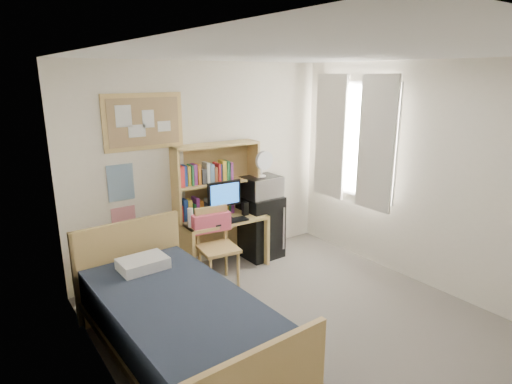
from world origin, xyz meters
TOP-DOWN VIEW (x-y plane):
  - floor at (0.00, 0.00)m, footprint 3.60×4.20m
  - ceiling at (0.00, 0.00)m, footprint 3.60×4.20m
  - wall_back at (0.00, 2.10)m, footprint 3.60×0.04m
  - wall_left at (-1.80, 0.00)m, footprint 0.04×4.20m
  - wall_right at (1.80, 0.00)m, footprint 0.04×4.20m
  - window_unit at (1.75, 1.20)m, footprint 0.10×1.40m
  - curtain_left at (1.72, 0.80)m, footprint 0.04×0.55m
  - curtain_right at (1.72, 1.60)m, footprint 0.04×0.55m
  - bulletin_board at (-0.78, 2.08)m, footprint 0.94×0.03m
  - poster_wave at (-1.10, 2.09)m, footprint 0.30×0.01m
  - poster_japan at (-1.10, 2.09)m, footprint 0.28×0.01m
  - desk at (0.06, 1.80)m, footprint 1.12×0.61m
  - desk_chair at (-0.23, 1.42)m, footprint 0.52×0.52m
  - mini_fridge at (0.68, 1.83)m, footprint 0.51×0.51m
  - bed at (-1.23, 0.37)m, footprint 1.17×2.24m
  - hutch at (0.07, 1.95)m, footprint 1.15×0.35m
  - monitor at (0.06, 1.74)m, footprint 0.45×0.06m
  - keyboard at (0.05, 1.60)m, footprint 0.47×0.17m
  - speaker_left at (-0.24, 1.76)m, footprint 0.07×0.07m
  - speaker_right at (0.36, 1.72)m, footprint 0.07×0.07m
  - water_bottle at (-0.42, 1.73)m, footprint 0.07×0.07m
  - hoodie at (-0.20, 1.62)m, footprint 0.48×0.20m
  - microwave at (0.68, 1.81)m, footprint 0.49×0.37m
  - desk_fan at (0.68, 1.81)m, footprint 0.25×0.25m
  - pillow at (-1.25, 1.12)m, footprint 0.46×0.33m

SIDE VIEW (x-z plane):
  - floor at x=0.00m, z-range -0.02..0.00m
  - bed at x=-1.23m, z-range 0.00..0.61m
  - desk at x=0.06m, z-range 0.00..0.68m
  - mini_fridge at x=0.68m, z-range 0.00..0.85m
  - desk_chair at x=-0.23m, z-range 0.00..0.94m
  - pillow at x=-1.25m, z-range 0.61..0.71m
  - keyboard at x=0.05m, z-range 0.68..0.70m
  - hoodie at x=-0.20m, z-range 0.61..0.84m
  - speaker_left at x=-0.24m, z-range 0.68..0.84m
  - speaker_right at x=0.36m, z-range 0.68..0.85m
  - poster_japan at x=-1.10m, z-range 0.60..0.96m
  - water_bottle at x=-0.42m, z-range 0.68..0.91m
  - monitor at x=0.06m, z-range 0.68..1.16m
  - microwave at x=0.68m, z-range 0.85..1.13m
  - hutch at x=0.07m, z-range 0.68..1.61m
  - poster_wave at x=-1.10m, z-range 1.04..1.46m
  - desk_fan at x=0.68m, z-range 1.13..1.44m
  - wall_back at x=0.00m, z-range 0.00..2.60m
  - wall_left at x=-1.80m, z-range 0.00..2.60m
  - wall_right at x=1.80m, z-range 0.00..2.60m
  - window_unit at x=1.75m, z-range 0.75..2.45m
  - curtain_left at x=1.72m, z-range 0.75..2.45m
  - curtain_right at x=1.72m, z-range 0.75..2.45m
  - bulletin_board at x=-0.78m, z-range 1.60..2.24m
  - ceiling at x=0.00m, z-range 2.59..2.61m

